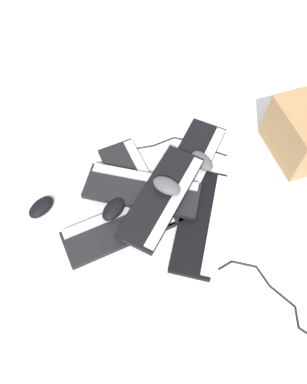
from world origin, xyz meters
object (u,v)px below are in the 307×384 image
object	(u,v)px
mouse_0	(202,161)
mouse_3	(166,186)
keyboard_2	(136,186)
mouse_1	(114,209)
keyboard_3	(122,227)
mouse_2	(41,207)
keyboard_0	(200,221)
keyboard_4	(142,190)
keyboard_1	(191,163)
keyboard_5	(162,197)

from	to	relation	value
mouse_0	mouse_3	size ratio (longest dim) A/B	1.00
keyboard_2	mouse_0	distance (m)	0.29
mouse_1	mouse_3	xyz separation A→B (m)	(0.07, 0.19, 0.06)
keyboard_3	mouse_2	xyz separation A→B (m)	(-0.26, -0.19, 0.01)
keyboard_0	mouse_2	bearing A→B (deg)	-133.90
mouse_2	keyboard_4	bearing A→B (deg)	-41.80
mouse_1	keyboard_3	bearing A→B (deg)	-116.79
keyboard_1	keyboard_5	bearing A→B (deg)	-71.14
keyboard_0	keyboard_4	size ratio (longest dim) A/B	1.00
keyboard_0	mouse_3	bearing A→B (deg)	-166.11
mouse_0	mouse_2	xyz separation A→B (m)	(-0.24, -0.61, -0.03)
keyboard_2	keyboard_4	distance (m)	0.05
keyboard_5	mouse_2	world-z (taller)	keyboard_5
keyboard_1	mouse_0	world-z (taller)	mouse_0
mouse_0	mouse_3	bearing A→B (deg)	-81.45
keyboard_2	mouse_1	xyz separation A→B (m)	(0.05, -0.14, 0.04)
mouse_2	keyboard_0	bearing A→B (deg)	-56.06
keyboard_1	mouse_2	distance (m)	0.62
keyboard_0	keyboard_2	bearing A→B (deg)	-160.44
keyboard_5	mouse_1	bearing A→B (deg)	-116.37
keyboard_5	mouse_3	bearing A→B (deg)	112.34
keyboard_1	keyboard_3	size ratio (longest dim) A/B	1.00
keyboard_3	keyboard_5	xyz separation A→B (m)	(0.02, 0.18, 0.06)
keyboard_2	mouse_1	distance (m)	0.15
keyboard_3	keyboard_0	bearing A→B (deg)	55.95
mouse_1	keyboard_4	bearing A→B (deg)	-15.19
keyboard_4	mouse_2	world-z (taller)	keyboard_4
keyboard_0	keyboard_1	size ratio (longest dim) A/B	0.95
keyboard_4	mouse_3	bearing A→B (deg)	39.89
keyboard_0	keyboard_2	distance (m)	0.29
keyboard_1	keyboard_3	xyz separation A→B (m)	(0.05, -0.39, 0.00)
keyboard_1	keyboard_3	world-z (taller)	same
mouse_2	mouse_3	size ratio (longest dim) A/B	1.00
keyboard_0	keyboard_1	xyz separation A→B (m)	(-0.22, 0.15, 0.00)
keyboard_1	keyboard_5	world-z (taller)	keyboard_5
keyboard_0	keyboard_3	distance (m)	0.30
keyboard_0	mouse_1	bearing A→B (deg)	-134.27
mouse_3	mouse_2	bearing A→B (deg)	36.04
mouse_0	mouse_1	bearing A→B (deg)	-94.89
keyboard_5	mouse_1	world-z (taller)	keyboard_5
keyboard_3	keyboard_4	xyz separation A→B (m)	(-0.06, 0.15, 0.03)
keyboard_2	keyboard_5	distance (m)	0.15
keyboard_0	keyboard_3	xyz separation A→B (m)	(-0.17, -0.24, 0.00)
keyboard_4	mouse_2	xyz separation A→B (m)	(-0.19, -0.34, -0.02)
keyboard_2	keyboard_4	world-z (taller)	keyboard_4
keyboard_5	mouse_1	xyz separation A→B (m)	(-0.08, -0.17, -0.02)
keyboard_1	mouse_3	bearing A→B (deg)	-71.68
keyboard_3	mouse_3	bearing A→B (deg)	87.60
keyboard_0	mouse_0	size ratio (longest dim) A/B	3.99
keyboard_2	keyboard_3	world-z (taller)	same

